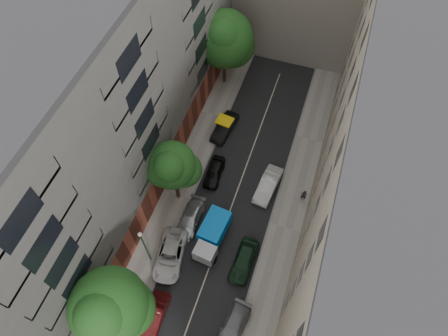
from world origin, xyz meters
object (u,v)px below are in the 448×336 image
at_px(car_right_2, 244,261).
at_px(tree_mid, 173,167).
at_px(lamp_post, 144,244).
at_px(tarp_truck, 212,235).
at_px(car_left_1, 155,316).
at_px(car_left_2, 170,255).
at_px(tree_far, 225,41).
at_px(car_left_5, 225,127).
at_px(pedestrian, 304,195).
at_px(car_right_3, 268,185).
at_px(car_right_1, 233,328).
at_px(tree_near, 110,309).
at_px(car_left_3, 190,218).
at_px(car_left_4, 214,172).

bearing_deg(car_right_2, tree_mid, 153.59).
bearing_deg(lamp_post, tarp_truck, 37.19).
distance_m(car_left_1, tree_mid, 12.48).
relative_size(car_left_1, car_left_2, 0.78).
xyz_separation_m(car_right_2, tree_far, (-8.74, 20.82, 5.48)).
bearing_deg(car_left_5, tree_far, 115.96).
xyz_separation_m(lamp_post, pedestrian, (11.67, 10.42, -2.83)).
distance_m(car_left_2, lamp_post, 3.55).
relative_size(car_left_1, tree_far, 0.43).
bearing_deg(car_left_1, car_right_3, 68.07).
bearing_deg(car_right_1, tree_near, -154.35).
bearing_deg(tarp_truck, car_left_2, -131.09).
height_order(car_left_5, pedestrian, pedestrian).
distance_m(car_left_3, car_left_5, 11.37).
bearing_deg(car_left_5, car_right_1, -62.00).
bearing_deg(car_right_3, tree_near, -107.28).
height_order(car_left_3, car_right_1, car_right_1).
relative_size(car_right_2, tree_far, 0.47).
xyz_separation_m(car_right_1, tree_mid, (-8.84, 10.05, 5.00)).
bearing_deg(tree_far, lamp_post, -88.34).
bearing_deg(tree_mid, car_left_5, 80.08).
distance_m(car_left_2, car_right_2, 6.59).
height_order(car_right_2, pedestrian, pedestrian).
bearing_deg(car_right_1, car_left_4, 122.69).
bearing_deg(tree_far, tree_mid, -87.58).
bearing_deg(car_right_2, car_left_2, -163.94).
xyz_separation_m(tree_far, pedestrian, (12.34, -12.73, -5.30)).
xyz_separation_m(car_left_2, car_left_3, (0.40, 3.98, -0.08)).
distance_m(car_right_1, tree_far, 28.70).
xyz_separation_m(car_left_4, tree_near, (-1.70, -16.31, 6.08)).
bearing_deg(car_left_2, tree_mid, 96.72).
relative_size(car_left_2, car_right_2, 1.17).
distance_m(car_left_5, tree_mid, 10.72).
height_order(car_left_4, car_right_3, car_right_3).
xyz_separation_m(tarp_truck, tree_mid, (-4.64, 3.17, 4.39)).
height_order(car_left_5, tree_mid, tree_mid).
xyz_separation_m(car_right_3, tree_far, (-8.74, 12.62, 5.49)).
bearing_deg(pedestrian, tree_far, -50.02).
relative_size(car_left_1, tree_mid, 0.50).
bearing_deg(tarp_truck, tree_far, 111.20).
bearing_deg(car_left_1, tarp_truck, 73.18).
xyz_separation_m(car_left_1, car_left_4, (0.00, 14.80, -0.00)).
xyz_separation_m(car_right_1, tree_far, (-9.54, 26.49, 5.59)).
height_order(car_right_3, tree_near, tree_near).
height_order(car_left_5, car_right_1, car_left_5).
distance_m(tarp_truck, car_left_5, 12.92).
distance_m(car_left_2, car_right_1, 8.28).
height_order(car_left_1, lamp_post, lamp_post).
distance_m(car_left_4, car_left_5, 5.82).
xyz_separation_m(car_right_2, pedestrian, (3.60, 8.09, 0.18)).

